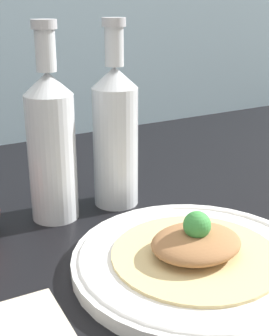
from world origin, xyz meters
TOP-DOWN VIEW (x-y plane):
  - ground_plane at (0.00, 0.00)cm, footprint 180.00×110.00cm
  - plate at (5.83, -8.31)cm, footprint 29.40×29.40cm
  - plated_food at (5.83, -8.31)cm, footprint 19.98×19.98cm
  - cider_bottle_left at (-3.58, 13.16)cm, footprint 6.77×6.77cm
  - cider_bottle_right at (6.47, 13.16)cm, footprint 6.77×6.77cm

SIDE VIEW (x-z plane):
  - ground_plane at x=0.00cm, z-range -4.00..0.00cm
  - plate at x=5.83cm, z-range 0.06..2.01cm
  - plated_food at x=5.83cm, z-range 0.16..5.94cm
  - cider_bottle_left at x=-3.58cm, z-range -2.57..25.21cm
  - cider_bottle_right at x=6.47cm, z-range -2.57..25.21cm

